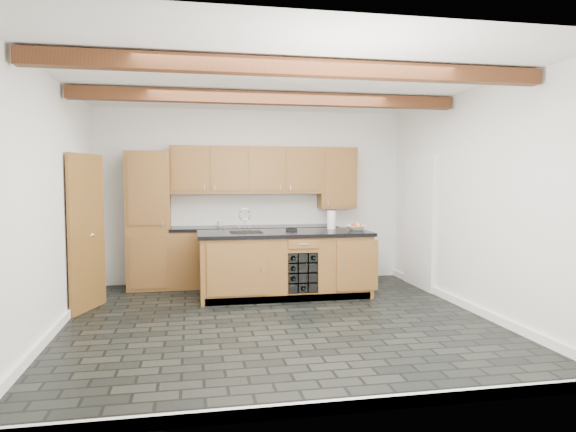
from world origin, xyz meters
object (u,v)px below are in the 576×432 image
island (285,264)px  kitchen_scale (292,229)px  paper_towel (331,220)px  fruit_bowl (356,228)px

island → kitchen_scale: (0.12, 0.09, 0.49)m
island → paper_towel: size_ratio=9.08×
island → kitchen_scale: 0.51m
kitchen_scale → paper_towel: 0.68m
paper_towel → fruit_bowl: bearing=-39.4°
island → paper_towel: paper_towel is taller
kitchen_scale → paper_towel: bearing=18.1°
island → fruit_bowl: 1.18m
kitchen_scale → fruit_bowl: (0.96, -0.07, 0.01)m
fruit_bowl → paper_towel: bearing=140.6°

